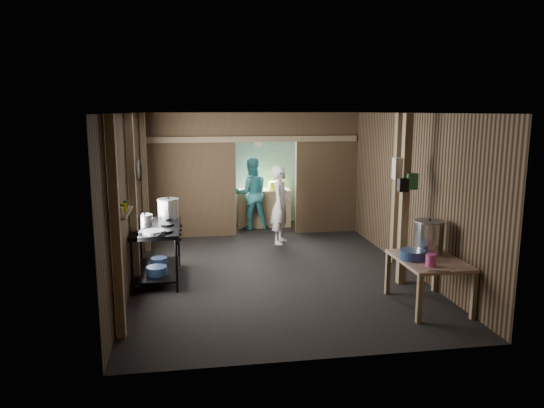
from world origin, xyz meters
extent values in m
cube|color=black|center=(0.00, 0.00, 0.00)|extent=(4.50, 7.00, 0.00)
cube|color=#2E2C2B|center=(0.00, 0.00, 2.60)|extent=(4.50, 7.00, 0.00)
cube|color=brown|center=(0.00, 3.50, 1.30)|extent=(4.50, 0.00, 2.60)
cube|color=brown|center=(0.00, -3.50, 1.30)|extent=(4.50, 0.00, 2.60)
cube|color=brown|center=(-2.25, 0.00, 1.30)|extent=(0.00, 7.00, 2.60)
cube|color=brown|center=(2.25, 0.00, 1.30)|extent=(0.00, 7.00, 2.60)
cube|color=#523D20|center=(-1.32, 2.20, 1.30)|extent=(1.85, 0.10, 2.60)
cube|color=#523D20|center=(1.57, 2.20, 1.30)|extent=(1.35, 0.10, 2.60)
cube|color=#523D20|center=(0.25, 2.20, 2.30)|extent=(1.30, 0.10, 0.60)
cube|color=#79C4C3|center=(0.00, 3.44, 1.25)|extent=(4.40, 0.06, 2.50)
cube|color=#8C7854|center=(0.30, 2.95, 0.42)|extent=(1.20, 0.50, 0.85)
cylinder|color=beige|center=(0.25, 3.40, 1.90)|extent=(0.20, 0.03, 0.20)
cube|color=#8C7854|center=(-2.18, -2.60, 1.30)|extent=(0.10, 0.12, 2.60)
cube|color=#8C7854|center=(-2.18, -0.80, 1.30)|extent=(0.10, 0.12, 2.60)
cube|color=#8C7854|center=(-2.18, 1.20, 1.30)|extent=(0.10, 0.12, 2.60)
cube|color=#8C7854|center=(2.18, -0.20, 1.30)|extent=(0.10, 0.12, 2.60)
cube|color=#8C7854|center=(1.85, -1.30, 1.30)|extent=(0.12, 0.12, 2.60)
cube|color=#8C7854|center=(0.00, 2.15, 2.05)|extent=(4.40, 0.12, 0.12)
cylinder|color=gray|center=(-2.21, 0.40, 1.65)|extent=(0.03, 0.34, 0.34)
cylinder|color=black|center=(-2.21, 0.80, 1.55)|extent=(0.03, 0.30, 0.30)
cube|color=#8C7854|center=(-2.15, -2.10, 1.40)|extent=(0.14, 0.80, 0.03)
cylinder|color=beige|center=(-2.15, -2.35, 1.47)|extent=(0.07, 0.07, 0.10)
cylinder|color=#C0C400|center=(-2.15, -2.10, 1.47)|extent=(0.08, 0.08, 0.10)
cylinder|color=#2F7147|center=(-2.15, -1.88, 1.47)|extent=(0.06, 0.06, 0.10)
cube|color=beige|center=(1.80, -1.22, 1.78)|extent=(0.22, 0.15, 0.32)
cube|color=#2F7147|center=(1.92, -1.36, 1.60)|extent=(0.16, 0.12, 0.24)
cube|color=black|center=(1.78, -1.38, 1.55)|extent=(0.14, 0.10, 0.20)
cylinder|color=navy|center=(-1.88, -0.82, 0.23)|extent=(0.32, 0.32, 0.13)
cylinder|color=navy|center=(-1.88, -0.26, 0.22)|extent=(0.27, 0.27, 0.11)
cylinder|color=navy|center=(1.60, -2.22, 0.73)|extent=(0.35, 0.35, 0.13)
cylinder|color=#CE4489|center=(1.70, -2.55, 0.74)|extent=(0.16, 0.16, 0.16)
cube|color=silver|center=(1.69, -2.77, 0.67)|extent=(0.30, 0.12, 0.01)
cylinder|color=#C0C400|center=(0.58, 2.95, 0.94)|extent=(0.32, 0.32, 0.18)
cylinder|color=#B84518|center=(0.09, 2.95, 0.91)|extent=(0.11, 0.11, 0.13)
imported|color=white|center=(0.42, 1.38, 0.78)|extent=(0.56, 0.67, 1.57)
imported|color=teal|center=(-0.01, 2.72, 0.81)|extent=(0.84, 0.69, 1.62)
camera|label=1|loc=(-1.30, -8.42, 2.63)|focal=33.48mm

